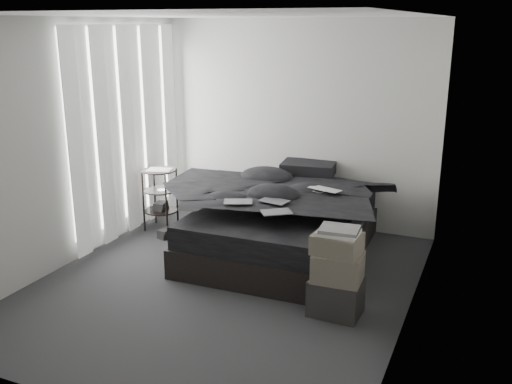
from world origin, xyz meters
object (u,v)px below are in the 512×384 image
at_px(bed, 283,239).
at_px(laptop, 322,184).
at_px(box_lower, 336,297).
at_px(side_stand, 160,200).

relative_size(bed, laptop, 6.24).
bearing_deg(box_lower, side_stand, 154.10).
height_order(laptop, box_lower, laptop).
bearing_deg(bed, side_stand, 174.56).
height_order(bed, side_stand, side_stand).
xyz_separation_m(laptop, box_lower, (0.54, -1.24, -0.68)).
bearing_deg(bed, laptop, 7.50).
distance_m(laptop, box_lower, 1.51).
xyz_separation_m(side_stand, box_lower, (2.67, -1.30, -0.22)).
bearing_deg(side_stand, box_lower, -25.90).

